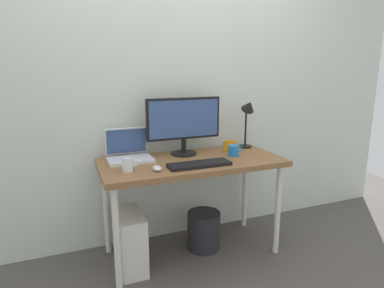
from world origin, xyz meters
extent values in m
plane|color=#4C4742|center=(0.00, 0.00, 0.00)|extent=(6.00, 6.00, 0.00)
cube|color=silver|center=(0.00, 0.36, 1.30)|extent=(4.40, 0.04, 2.60)
cube|color=brown|center=(0.00, 0.00, 0.73)|extent=(1.33, 0.61, 0.04)
cylinder|color=silver|center=(-0.61, -0.24, 0.35)|extent=(0.04, 0.04, 0.71)
cylinder|color=silver|center=(0.61, -0.24, 0.35)|extent=(0.04, 0.04, 0.71)
cylinder|color=silver|center=(-0.61, 0.24, 0.35)|extent=(0.04, 0.04, 0.71)
cylinder|color=silver|center=(0.61, 0.24, 0.35)|extent=(0.04, 0.04, 0.71)
cylinder|color=black|center=(0.00, 0.17, 0.76)|extent=(0.20, 0.20, 0.01)
cylinder|color=black|center=(0.00, 0.17, 0.82)|extent=(0.04, 0.04, 0.11)
cube|color=black|center=(0.00, 0.17, 1.03)|extent=(0.59, 0.03, 0.32)
cube|color=#334C7F|center=(0.00, 0.16, 1.03)|extent=(0.55, 0.01, 0.28)
cube|color=silver|center=(-0.43, 0.13, 0.76)|extent=(0.32, 0.22, 0.02)
cube|color=silver|center=(-0.43, 0.26, 0.87)|extent=(0.32, 0.05, 0.21)
cube|color=#334C7F|center=(-0.43, 0.26, 0.87)|extent=(0.30, 0.04, 0.18)
cylinder|color=black|center=(0.57, 0.20, 0.76)|extent=(0.11, 0.11, 0.01)
cylinder|color=black|center=(0.57, 0.20, 0.92)|extent=(0.02, 0.02, 0.31)
cone|color=black|center=(0.57, 0.16, 1.11)|extent=(0.11, 0.14, 0.13)
cube|color=black|center=(-0.01, -0.16, 0.76)|extent=(0.44, 0.14, 0.02)
ellipsoid|color=silver|center=(-0.31, -0.16, 0.77)|extent=(0.06, 0.09, 0.03)
cylinder|color=#1E72BF|center=(0.34, -0.01, 0.79)|extent=(0.08, 0.08, 0.08)
torus|color=#1E72BF|center=(0.39, -0.01, 0.79)|extent=(0.05, 0.01, 0.05)
cylinder|color=silver|center=(-0.49, -0.10, 0.79)|extent=(0.07, 0.07, 0.09)
torus|color=silver|center=(-0.45, -0.10, 0.80)|extent=(0.05, 0.01, 0.05)
cube|color=orange|center=(0.38, 0.12, 0.80)|extent=(0.11, 0.02, 0.09)
cube|color=silver|center=(-0.49, -0.04, 0.21)|extent=(0.18, 0.36, 0.42)
cylinder|color=#232328|center=(0.11, 0.02, 0.15)|extent=(0.26, 0.26, 0.30)
camera|label=1|loc=(-0.86, -2.18, 1.41)|focal=30.92mm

